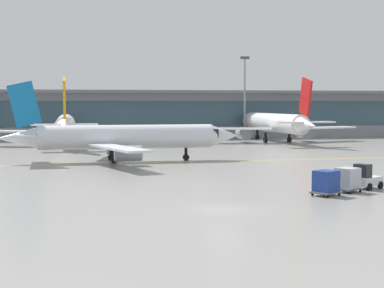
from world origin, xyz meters
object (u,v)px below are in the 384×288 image
at_px(apron_light_mast_2, 245,94).
at_px(baggage_tug, 366,178).
at_px(gate_airplane_2, 274,123).
at_px(cargo_dolly_lead, 348,179).
at_px(gate_airplane_1, 65,126).
at_px(taxiing_regional_jet, 123,138).
at_px(cargo_dolly_trailing, 326,182).

bearing_deg(apron_light_mast_2, baggage_tug, -97.28).
distance_m(gate_airplane_2, cargo_dolly_lead, 63.47).
relative_size(baggage_tug, apron_light_mast_2, 0.18).
height_order(gate_airplane_1, taxiing_regional_jet, gate_airplane_1).
xyz_separation_m(gate_airplane_2, taxiing_regional_jet, (-29.71, -32.90, -0.47)).
xyz_separation_m(gate_airplane_1, apron_light_mast_2, (34.41, 12.48, 5.50)).
bearing_deg(gate_airplane_2, cargo_dolly_trailing, 161.87).
bearing_deg(cargo_dolly_lead, gate_airplane_2, 45.14).
bearing_deg(gate_airplane_2, cargo_dolly_lead, 163.67).
relative_size(gate_airplane_2, cargo_dolly_trailing, 12.92).
height_order(taxiing_regional_jet, cargo_dolly_lead, taxiing_regional_jet).
xyz_separation_m(gate_airplane_2, apron_light_mast_2, (-2.73, 10.48, 5.41)).
bearing_deg(cargo_dolly_lead, taxiing_regional_jet, 86.35).
bearing_deg(cargo_dolly_lead, gate_airplane_1, 79.03).
relative_size(taxiing_regional_jet, cargo_dolly_lead, 11.11).
height_order(baggage_tug, cargo_dolly_trailing, baggage_tug).
relative_size(gate_airplane_1, cargo_dolly_lead, 12.54).
height_order(gate_airplane_1, baggage_tug, gate_airplane_1).
xyz_separation_m(gate_airplane_2, cargo_dolly_trailing, (-16.52, -63.39, -2.32)).
xyz_separation_m(gate_airplane_1, cargo_dolly_lead, (23.08, -59.85, -2.23)).
height_order(gate_airplane_2, cargo_dolly_lead, gate_airplane_2).
height_order(gate_airplane_1, cargo_dolly_trailing, gate_airplane_1).
distance_m(gate_airplane_1, cargo_dolly_trailing, 64.80).
distance_m(baggage_tug, cargo_dolly_lead, 2.69).
bearing_deg(apron_light_mast_2, cargo_dolly_trailing, -100.58).
relative_size(taxiing_regional_jet, baggage_tug, 9.91).
xyz_separation_m(cargo_dolly_lead, apron_light_mast_2, (11.33, 72.33, 7.73)).
bearing_deg(baggage_tug, cargo_dolly_trailing, -180.00).
bearing_deg(cargo_dolly_trailing, apron_light_mast_2, 47.37).
xyz_separation_m(taxiing_regional_jet, cargo_dolly_lead, (15.65, -28.94, -1.85)).
bearing_deg(gate_airplane_1, cargo_dolly_trailing, -162.11).
distance_m(gate_airplane_2, taxiing_regional_jet, 44.33).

